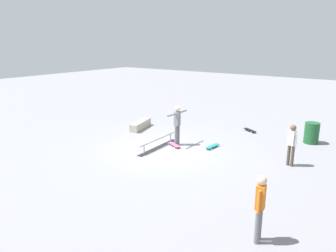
{
  "coord_description": "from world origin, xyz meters",
  "views": [
    {
      "loc": [
        10.08,
        7.46,
        4.3
      ],
      "look_at": [
        -0.05,
        0.16,
        1.0
      ],
      "focal_mm": 34.79,
      "sensor_mm": 36.0,
      "label": 1
    }
  ],
  "objects_px": {
    "skateboard_main": "(174,145)",
    "bystander_white_shirt": "(292,143)",
    "skater_main": "(177,122)",
    "loose_skateboard_black": "(250,130)",
    "skate_ledge": "(141,125)",
    "loose_skateboard_teal": "(213,146)",
    "grind_rail": "(158,144)",
    "trash_bin": "(312,133)",
    "bystander_orange_shirt": "(260,205)"
  },
  "relations": [
    {
      "from": "skateboard_main",
      "to": "bystander_white_shirt",
      "type": "distance_m",
      "value": 4.67
    },
    {
      "from": "skater_main",
      "to": "loose_skateboard_black",
      "type": "distance_m",
      "value": 4.25
    },
    {
      "from": "skate_ledge",
      "to": "loose_skateboard_teal",
      "type": "xyz_separation_m",
      "value": [
        0.58,
        4.39,
        -0.12
      ]
    },
    {
      "from": "grind_rail",
      "to": "skate_ledge",
      "type": "bearing_deg",
      "value": -128.97
    },
    {
      "from": "skate_ledge",
      "to": "skater_main",
      "type": "height_order",
      "value": "skater_main"
    },
    {
      "from": "trash_bin",
      "to": "loose_skateboard_black",
      "type": "bearing_deg",
      "value": -94.33
    },
    {
      "from": "skate_ledge",
      "to": "trash_bin",
      "type": "distance_m",
      "value": 7.92
    },
    {
      "from": "skater_main",
      "to": "skateboard_main",
      "type": "height_order",
      "value": "skater_main"
    },
    {
      "from": "grind_rail",
      "to": "loose_skateboard_black",
      "type": "xyz_separation_m",
      "value": [
        -4.55,
        2.13,
        -0.1
      ]
    },
    {
      "from": "bystander_white_shirt",
      "to": "loose_skateboard_teal",
      "type": "height_order",
      "value": "bystander_white_shirt"
    },
    {
      "from": "bystander_orange_shirt",
      "to": "bystander_white_shirt",
      "type": "bearing_deg",
      "value": 1.08
    },
    {
      "from": "skate_ledge",
      "to": "skateboard_main",
      "type": "bearing_deg",
      "value": 65.52
    },
    {
      "from": "skater_main",
      "to": "loose_skateboard_teal",
      "type": "relative_size",
      "value": 2.06
    },
    {
      "from": "loose_skateboard_black",
      "to": "trash_bin",
      "type": "bearing_deg",
      "value": 26.33
    },
    {
      "from": "bystander_orange_shirt",
      "to": "skater_main",
      "type": "bearing_deg",
      "value": 41.67
    },
    {
      "from": "skater_main",
      "to": "bystander_white_shirt",
      "type": "relative_size",
      "value": 1.13
    },
    {
      "from": "bystander_white_shirt",
      "to": "bystander_orange_shirt",
      "type": "xyz_separation_m",
      "value": [
        5.01,
        0.72,
        0.04
      ]
    },
    {
      "from": "skate_ledge",
      "to": "loose_skateboard_black",
      "type": "xyz_separation_m",
      "value": [
        -2.69,
        4.67,
        -0.12
      ]
    },
    {
      "from": "skater_main",
      "to": "loose_skateboard_teal",
      "type": "distance_m",
      "value": 1.76
    },
    {
      "from": "bystander_orange_shirt",
      "to": "skateboard_main",
      "type": "bearing_deg",
      "value": 43.21
    },
    {
      "from": "skater_main",
      "to": "skateboard_main",
      "type": "bearing_deg",
      "value": -178.86
    },
    {
      "from": "skateboard_main",
      "to": "loose_skateboard_teal",
      "type": "xyz_separation_m",
      "value": [
        -0.77,
        1.41,
        0.0
      ]
    },
    {
      "from": "bystander_white_shirt",
      "to": "skateboard_main",
      "type": "bearing_deg",
      "value": -157.65
    },
    {
      "from": "grind_rail",
      "to": "loose_skateboard_teal",
      "type": "distance_m",
      "value": 2.25
    },
    {
      "from": "skateboard_main",
      "to": "loose_skateboard_teal",
      "type": "bearing_deg",
      "value": -125.33
    },
    {
      "from": "loose_skateboard_teal",
      "to": "skate_ledge",
      "type": "bearing_deg",
      "value": 87.28
    },
    {
      "from": "skate_ledge",
      "to": "skateboard_main",
      "type": "height_order",
      "value": "skate_ledge"
    },
    {
      "from": "skate_ledge",
      "to": "loose_skateboard_black",
      "type": "relative_size",
      "value": 2.21
    },
    {
      "from": "loose_skateboard_teal",
      "to": "trash_bin",
      "type": "bearing_deg",
      "value": -40.9
    },
    {
      "from": "skater_main",
      "to": "bystander_white_shirt",
      "type": "xyz_separation_m",
      "value": [
        -0.37,
        4.57,
        -0.13
      ]
    },
    {
      "from": "bystander_orange_shirt",
      "to": "loose_skateboard_teal",
      "type": "xyz_separation_m",
      "value": [
        -5.16,
        -3.87,
        -0.81
      ]
    },
    {
      "from": "grind_rail",
      "to": "bystander_orange_shirt",
      "type": "bearing_deg",
      "value": 53.21
    },
    {
      "from": "skate_ledge",
      "to": "loose_skateboard_teal",
      "type": "bearing_deg",
      "value": 82.46
    },
    {
      "from": "skate_ledge",
      "to": "trash_bin",
      "type": "bearing_deg",
      "value": 108.19
    },
    {
      "from": "skate_ledge",
      "to": "trash_bin",
      "type": "height_order",
      "value": "trash_bin"
    },
    {
      "from": "loose_skateboard_black",
      "to": "skater_main",
      "type": "bearing_deg",
      "value": -83.54
    },
    {
      "from": "skater_main",
      "to": "loose_skateboard_teal",
      "type": "bearing_deg",
      "value": -69.52
    },
    {
      "from": "grind_rail",
      "to": "bystander_white_shirt",
      "type": "xyz_separation_m",
      "value": [
        -1.14,
        5.0,
        0.67
      ]
    },
    {
      "from": "loose_skateboard_black",
      "to": "bystander_white_shirt",
      "type": "bearing_deg",
      "value": -19.32
    },
    {
      "from": "skater_main",
      "to": "bystander_orange_shirt",
      "type": "relative_size",
      "value": 1.08
    },
    {
      "from": "bystander_orange_shirt",
      "to": "loose_skateboard_black",
      "type": "relative_size",
      "value": 1.98
    },
    {
      "from": "skateboard_main",
      "to": "loose_skateboard_black",
      "type": "bearing_deg",
      "value": -86.77
    },
    {
      "from": "skater_main",
      "to": "trash_bin",
      "type": "bearing_deg",
      "value": -51.6
    },
    {
      "from": "skater_main",
      "to": "bystander_orange_shirt",
      "type": "xyz_separation_m",
      "value": [
        4.63,
        5.29,
        -0.09
      ]
    },
    {
      "from": "bystander_orange_shirt",
      "to": "loose_skateboard_teal",
      "type": "relative_size",
      "value": 1.92
    },
    {
      "from": "skate_ledge",
      "to": "skater_main",
      "type": "distance_m",
      "value": 3.26
    },
    {
      "from": "bystander_orange_shirt",
      "to": "loose_skateboard_black",
      "type": "bearing_deg",
      "value": 15.96
    },
    {
      "from": "grind_rail",
      "to": "loose_skateboard_teal",
      "type": "relative_size",
      "value": 3.16
    },
    {
      "from": "skater_main",
      "to": "loose_skateboard_black",
      "type": "bearing_deg",
      "value": -23.96
    },
    {
      "from": "skateboard_main",
      "to": "trash_bin",
      "type": "bearing_deg",
      "value": -113.88
    }
  ]
}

